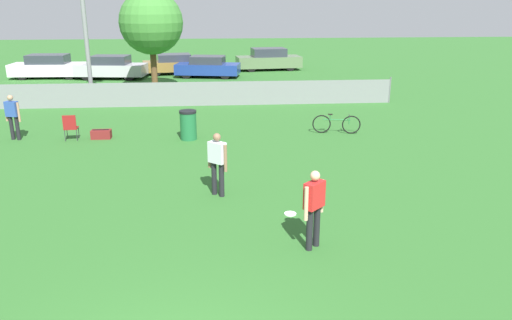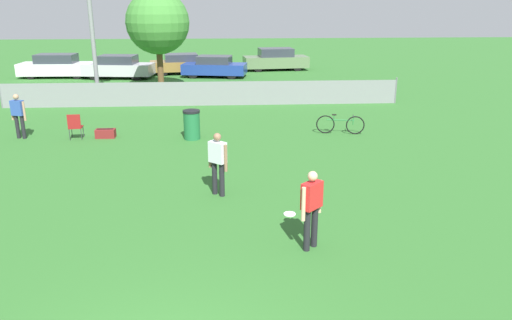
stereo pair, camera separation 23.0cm
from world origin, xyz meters
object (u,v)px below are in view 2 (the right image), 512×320
player_receiver_white (218,160)px  parked_car_white (57,66)px  frisbee_disc (290,214)px  parked_car_tan (181,64)px  parked_car_olive (276,60)px  spectator_in_blue (18,113)px  trash_bin (192,125)px  player_defender_red (312,204)px  parked_car_blue (215,67)px  bicycle_sideline (340,124)px  parked_car_silver (118,67)px  folding_chair_sideline (75,125)px  gear_bag_sideline (106,133)px  tree_near_pole (158,23)px

player_receiver_white → parked_car_white: size_ratio=0.35×
frisbee_disc → parked_car_tan: 23.45m
parked_car_olive → parked_car_tan: bearing=-173.6°
spectator_in_blue → trash_bin: (6.02, -0.46, -0.39)m
player_receiver_white → spectator_in_blue: bearing=-178.2°
player_defender_red → parked_car_blue: (-2.22, 23.02, -0.28)m
bicycle_sideline → parked_car_blue: bearing=119.1°
frisbee_disc → parked_car_silver: 22.69m
folding_chair_sideline → parked_car_olive: parked_car_olive is taller
player_receiver_white → trash_bin: (-0.96, 5.35, -0.41)m
spectator_in_blue → parked_car_silver: size_ratio=0.36×
parked_car_olive → parked_car_white: bearing=-175.6°
trash_bin → parked_car_blue: 14.74m
gear_bag_sideline → parked_car_silver: 14.40m
player_defender_red → parked_car_silver: size_ratio=0.37×
tree_near_pole → parked_car_olive: bearing=49.5°
parked_car_silver → folding_chair_sideline: bearing=-77.6°
player_defender_red → player_receiver_white: (-1.82, 2.93, 0.00)m
player_defender_red → parked_car_silver: player_defender_red is taller
frisbee_disc → gear_bag_sideline: (-5.66, 7.03, 0.14)m
player_receiver_white → gear_bag_sideline: player_receiver_white is taller
tree_near_pole → parked_car_olive: tree_near_pole is taller
trash_bin → parked_car_white: parked_car_white is taller
tree_near_pole → spectator_in_blue: 10.33m
player_defender_red → parked_car_olive: 26.16m
trash_bin → parked_car_tan: size_ratio=0.24×
spectator_in_blue → frisbee_disc: size_ratio=5.63×
gear_bag_sideline → parked_car_tan: 16.09m
parked_car_olive → spectator_in_blue: bearing=-127.8°
spectator_in_blue → folding_chair_sideline: size_ratio=1.72×
trash_bin → parked_car_silver: bearing=110.2°
bicycle_sideline → parked_car_blue: size_ratio=0.41×
player_defender_red → bicycle_sideline: 9.06m
player_defender_red → bicycle_sideline: bearing=29.5°
frisbee_disc → parked_car_blue: 21.50m
player_receiver_white → bicycle_sideline: (4.38, 5.73, -0.58)m
parked_car_silver → parked_car_blue: 5.93m
tree_near_pole → parked_car_tan: tree_near_pole is taller
trash_bin → gear_bag_sideline: size_ratio=1.52×
gear_bag_sideline → parked_car_blue: parked_car_blue is taller
frisbee_disc → parked_car_olive: (2.16, 24.46, 0.70)m
tree_near_pole → parked_car_white: size_ratio=1.13×
tree_near_pole → frisbee_disc: tree_near_pole is taller
tree_near_pole → parked_car_blue: (2.75, 5.05, -2.90)m
spectator_in_blue → tree_near_pole: bearing=-95.6°
folding_chair_sideline → parked_car_silver: 14.44m
folding_chair_sideline → gear_bag_sideline: folding_chair_sideline is taller
frisbee_disc → tree_near_pole: bearing=106.3°
parked_car_olive → folding_chair_sideline: bearing=-122.6°
gear_bag_sideline → player_receiver_white: bearing=-54.8°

